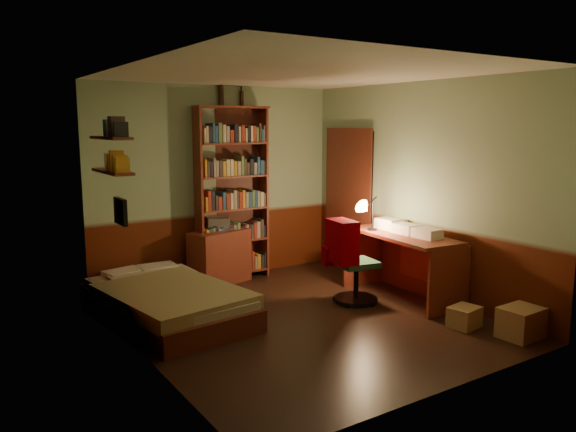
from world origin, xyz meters
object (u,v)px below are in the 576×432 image
dresser (220,257)px  cardboard_box_b (464,317)px  mini_stereo (218,223)px  desk_lamp (373,208)px  bed (166,289)px  cardboard_box_a (521,323)px  desk (402,266)px  bookshelf (232,194)px  office_chair (357,261)px

dresser → cardboard_box_b: (1.39, -2.90, -0.24)m
mini_stereo → desk_lamp: 2.08m
bed → cardboard_box_b: (2.48, -1.99, -0.20)m
desk_lamp → cardboard_box_a: 2.18m
dresser → cardboard_box_a: 3.77m
desk_lamp → cardboard_box_a: (0.23, -1.96, -0.92)m
bed → desk: bearing=-25.2°
dresser → mini_stereo: 0.45m
mini_stereo → bookshelf: bookshelf is taller
desk → cardboard_box_a: desk is taller
office_chair → cardboard_box_a: bearing=-60.8°
cardboard_box_b → mini_stereo: bearing=113.9°
desk_lamp → cardboard_box_a: size_ratio=1.34×
dresser → desk_lamp: size_ratio=1.46×
mini_stereo → cardboard_box_a: 3.91m
bed → bookshelf: (1.33, 0.99, 0.85)m
desk_lamp → office_chair: 0.73m
dresser → desk: bearing=-64.9°
mini_stereo → desk_lamp: size_ratio=0.53×
desk → desk_lamp: size_ratio=2.74×
desk → office_chair: size_ratio=1.49×
desk_lamp → bookshelf: bearing=151.3°
mini_stereo → bookshelf: (0.19, -0.04, 0.38)m
mini_stereo → cardboard_box_b: mini_stereo is taller
office_chair → cardboard_box_b: size_ratio=3.25×
dresser → bookshelf: 0.85m
bookshelf → dresser: bearing=-155.4°
bed → mini_stereo: 1.61m
bookshelf → office_chair: size_ratio=2.33×
mini_stereo → bookshelf: 0.43m
cardboard_box_a → cardboard_box_b: (-0.24, 0.49, -0.04)m
office_chair → cardboard_box_a: size_ratio=2.46×
mini_stereo → bookshelf: bearing=6.0°
desk_lamp → dresser: bearing=158.3°
cardboard_box_b → bed: bearing=141.2°
desk → cardboard_box_a: size_ratio=3.67×
cardboard_box_a → dresser: bearing=115.6°
bed → cardboard_box_b: 3.19m
bed → desk_lamp: desk_lamp is taller
bed → desk_lamp: size_ratio=3.87×
bookshelf → cardboard_box_b: bookshelf is taller
bed → cardboard_box_a: (2.72, -2.49, -0.16)m
dresser → office_chair: bearing=-73.8°
cardboard_box_a → bookshelf: bearing=111.7°
bed → desk: 2.79m
dresser → mini_stereo: mini_stereo is taller
office_chair → cardboard_box_a: (0.64, -1.77, -0.35)m
bookshelf → cardboard_box_b: 3.36m
bed → dresser: size_ratio=2.65×
bookshelf → desk: (1.30, -1.90, -0.76)m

